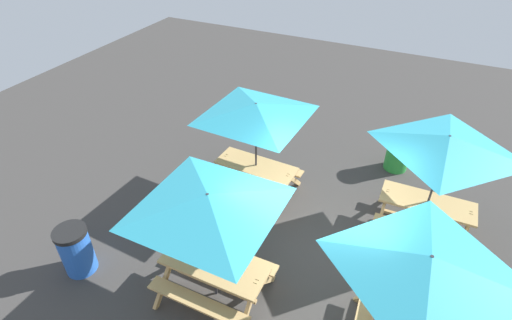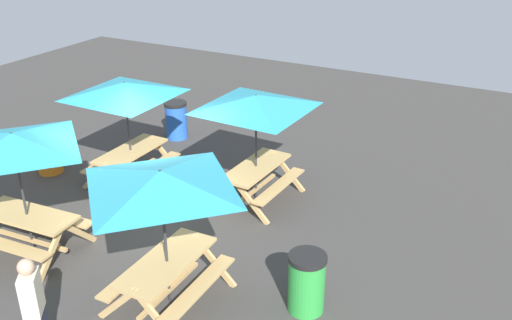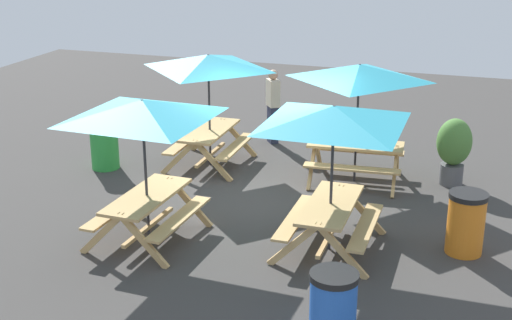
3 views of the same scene
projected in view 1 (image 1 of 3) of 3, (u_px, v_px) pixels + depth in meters
name	position (u px, v px, depth m)	size (l,w,h in m)	color
ground_plane	(314.00, 260.00, 7.66)	(24.00, 24.00, 0.00)	#3D3A38
picnic_table_0	(256.00, 117.00, 8.15)	(2.83, 2.83, 2.34)	tan
picnic_table_1	(426.00, 273.00, 4.96)	(2.14, 2.14, 2.34)	tan
picnic_table_2	(209.00, 210.00, 5.89)	(2.83, 2.83, 2.34)	tan
picnic_table_3	(445.00, 150.00, 7.16)	(2.02, 2.02, 2.34)	tan
trash_bin_green	(398.00, 152.00, 9.77)	(0.59, 0.59, 0.98)	green
trash_bin_blue	(76.00, 250.00, 7.21)	(0.59, 0.59, 0.98)	blue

